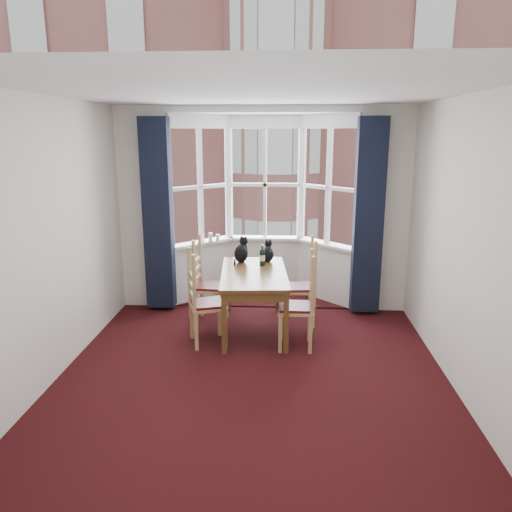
# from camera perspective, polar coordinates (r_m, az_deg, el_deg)

# --- Properties ---
(floor) EXTENTS (4.50, 4.50, 0.00)m
(floor) POSITION_cam_1_polar(r_m,az_deg,el_deg) (5.19, -0.50, -14.19)
(floor) COLOR black
(floor) RESTS_ON ground
(ceiling) EXTENTS (4.50, 4.50, 0.00)m
(ceiling) POSITION_cam_1_polar(r_m,az_deg,el_deg) (4.59, -0.58, 18.33)
(ceiling) COLOR white
(ceiling) RESTS_ON floor
(wall_left) EXTENTS (0.00, 4.50, 4.50)m
(wall_left) POSITION_cam_1_polar(r_m,az_deg,el_deg) (5.23, -22.98, 1.25)
(wall_left) COLOR silver
(wall_left) RESTS_ON floor
(wall_right) EXTENTS (0.00, 4.50, 4.50)m
(wall_right) POSITION_cam_1_polar(r_m,az_deg,el_deg) (4.98, 23.09, 0.64)
(wall_right) COLOR silver
(wall_right) RESTS_ON floor
(wall_near) EXTENTS (4.00, 0.00, 4.00)m
(wall_near) POSITION_cam_1_polar(r_m,az_deg,el_deg) (2.56, -4.05, -10.34)
(wall_near) COLOR silver
(wall_near) RESTS_ON floor
(wall_back_pier_left) EXTENTS (0.70, 0.12, 2.80)m
(wall_back_pier_left) POSITION_cam_1_polar(r_m,az_deg,el_deg) (7.17, -12.59, 5.23)
(wall_back_pier_left) COLOR silver
(wall_back_pier_left) RESTS_ON floor
(wall_back_pier_right) EXTENTS (0.70, 0.12, 2.80)m
(wall_back_pier_right) POSITION_cam_1_polar(r_m,az_deg,el_deg) (7.02, 14.38, 4.95)
(wall_back_pier_right) COLOR silver
(wall_back_pier_right) RESTS_ON floor
(bay_window) EXTENTS (2.76, 0.94, 2.80)m
(bay_window) POSITION_cam_1_polar(r_m,az_deg,el_deg) (7.40, 0.94, 5.83)
(bay_window) COLOR white
(bay_window) RESTS_ON floor
(curtain_left) EXTENTS (0.38, 0.22, 2.60)m
(curtain_left) POSITION_cam_1_polar(r_m,az_deg,el_deg) (6.95, -11.14, 4.61)
(curtain_left) COLOR black
(curtain_left) RESTS_ON floor
(curtain_right) EXTENTS (0.38, 0.22, 2.60)m
(curtain_right) POSITION_cam_1_polar(r_m,az_deg,el_deg) (6.82, 12.73, 4.35)
(curtain_right) COLOR black
(curtain_right) RESTS_ON floor
(dining_table) EXTENTS (0.92, 1.55, 0.77)m
(dining_table) POSITION_cam_1_polar(r_m,az_deg,el_deg) (6.20, -0.23, -2.62)
(dining_table) COLOR brown
(dining_table) RESTS_ON floor
(chair_left_near) EXTENTS (0.51, 0.53, 0.92)m
(chair_left_near) POSITION_cam_1_polar(r_m,az_deg,el_deg) (5.91, -6.42, -5.68)
(chair_left_near) COLOR tan
(chair_left_near) RESTS_ON floor
(chair_left_far) EXTENTS (0.42, 0.44, 0.92)m
(chair_left_far) POSITION_cam_1_polar(r_m,az_deg,el_deg) (6.58, -5.90, -3.59)
(chair_left_far) COLOR tan
(chair_left_far) RESTS_ON floor
(chair_right_near) EXTENTS (0.41, 0.43, 0.92)m
(chair_right_near) POSITION_cam_1_polar(r_m,az_deg,el_deg) (5.81, 5.46, -6.02)
(chair_right_near) COLOR tan
(chair_right_near) RESTS_ON floor
(chair_right_far) EXTENTS (0.43, 0.45, 0.92)m
(chair_right_far) POSITION_cam_1_polar(r_m,az_deg,el_deg) (6.53, 5.73, -3.72)
(chair_right_far) COLOR tan
(chair_right_far) RESTS_ON floor
(cat_left) EXTENTS (0.26, 0.30, 0.36)m
(cat_left) POSITION_cam_1_polar(r_m,az_deg,el_deg) (6.63, -1.68, 0.47)
(cat_left) COLOR black
(cat_left) RESTS_ON dining_table
(cat_right) EXTENTS (0.17, 0.23, 0.30)m
(cat_right) POSITION_cam_1_polar(r_m,az_deg,el_deg) (6.65, 1.35, 0.35)
(cat_right) COLOR black
(cat_right) RESTS_ON dining_table
(wine_bottle) EXTENTS (0.07, 0.07, 0.28)m
(wine_bottle) POSITION_cam_1_polar(r_m,az_deg,el_deg) (6.43, 0.72, -0.06)
(wine_bottle) COLOR black
(wine_bottle) RESTS_ON dining_table
(candle_tall) EXTENTS (0.06, 0.06, 0.13)m
(candle_tall) POSITION_cam_1_polar(r_m,az_deg,el_deg) (7.41, -5.23, 2.14)
(candle_tall) COLOR white
(candle_tall) RESTS_ON bay_window
(candle_short) EXTENTS (0.06, 0.06, 0.11)m
(candle_short) POSITION_cam_1_polar(r_m,az_deg,el_deg) (7.42, -4.40, 2.08)
(candle_short) COLOR white
(candle_short) RESTS_ON bay_window
(street) EXTENTS (80.00, 80.00, 0.00)m
(street) POSITION_cam_1_polar(r_m,az_deg,el_deg) (37.77, 2.86, 1.09)
(street) COLOR #333335
(street) RESTS_ON ground
(tenement_building) EXTENTS (18.40, 7.80, 15.20)m
(tenement_building) POSITION_cam_1_polar(r_m,az_deg,el_deg) (18.60, 2.49, 11.38)
(tenement_building) COLOR #A86156
(tenement_building) RESTS_ON street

